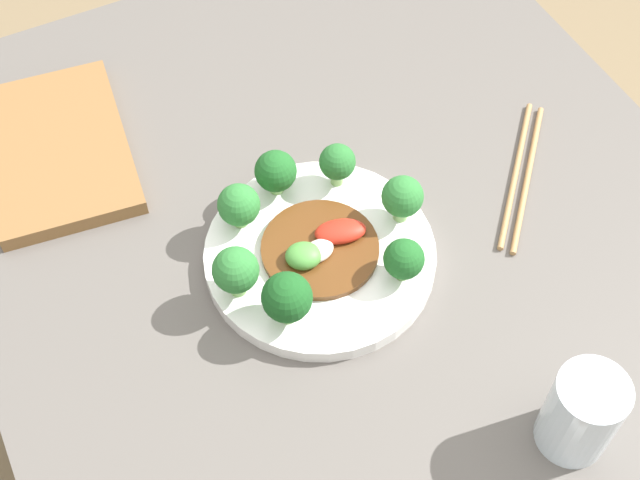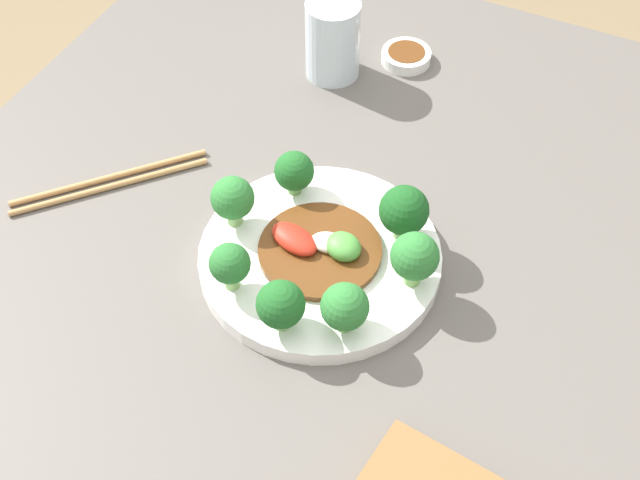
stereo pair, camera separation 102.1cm
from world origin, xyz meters
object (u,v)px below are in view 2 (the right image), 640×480
(broccoli_southeast, at_px, (230,264))
(broccoli_southwest, at_px, (294,172))
(broccoli_northwest, at_px, (404,211))
(broccoli_east, at_px, (281,305))
(broccoli_northeast, at_px, (345,307))
(broccoli_north, at_px, (413,260))
(drinking_glass, at_px, (333,39))
(chopsticks, at_px, (109,183))
(plate, at_px, (320,258))
(sauce_dish, at_px, (407,56))
(broccoli_south, at_px, (233,199))
(stirfry_center, at_px, (320,248))

(broccoli_southeast, height_order, broccoli_southwest, broccoli_southeast)
(broccoli_northwest, height_order, broccoli_southwest, broccoli_northwest)
(broccoli_east, distance_m, broccoli_northeast, 0.06)
(broccoli_north, relative_size, broccoli_southwest, 1.21)
(broccoli_north, distance_m, broccoli_southwest, 0.18)
(broccoli_north, height_order, broccoli_northeast, broccoli_north)
(broccoli_east, relative_size, drinking_glass, 0.55)
(broccoli_southwest, xyz_separation_m, chopsticks, (0.07, -0.20, -0.04))
(broccoli_southeast, relative_size, broccoli_northwest, 0.87)
(plate, bearing_deg, broccoli_southeast, -38.10)
(broccoli_northwest, xyz_separation_m, drinking_glass, (-0.23, -0.19, -0.00))
(broccoli_southeast, xyz_separation_m, broccoli_southwest, (-0.14, -0.00, -0.00))
(sauce_dish, bearing_deg, broccoli_east, 6.54)
(broccoli_south, xyz_separation_m, stirfry_center, (-0.00, 0.10, -0.03))
(broccoli_south, bearing_deg, sauce_dish, 171.22)
(broccoli_southwest, height_order, broccoli_east, broccoli_east)
(plate, bearing_deg, drinking_glass, -157.08)
(broccoli_southwest, height_order, sauce_dish, broccoli_southwest)
(broccoli_northeast, bearing_deg, stirfry_center, -139.99)
(broccoli_southeast, bearing_deg, plate, 141.90)
(broccoli_south, xyz_separation_m, sauce_dish, (-0.35, 0.05, -0.05))
(broccoli_northwest, bearing_deg, broccoli_north, 30.13)
(plate, distance_m, sauce_dish, 0.36)
(broccoli_southeast, height_order, broccoli_northeast, same)
(broccoli_northeast, bearing_deg, broccoli_northwest, 177.69)
(chopsticks, bearing_deg, broccoli_northeast, 77.46)
(stirfry_center, relative_size, drinking_glass, 1.26)
(plate, distance_m, broccoli_south, 0.11)
(broccoli_southeast, height_order, broccoli_northwest, broccoli_northwest)
(broccoli_northwest, xyz_separation_m, stirfry_center, (0.06, -0.07, -0.03))
(broccoli_southeast, relative_size, broccoli_east, 0.99)
(broccoli_northwest, relative_size, stirfry_center, 0.50)
(broccoli_south, distance_m, broccoli_east, 0.14)
(drinking_glass, height_order, chopsticks, drinking_glass)
(broccoli_south, height_order, chopsticks, broccoli_south)
(broccoli_southwest, bearing_deg, broccoli_north, 68.35)
(drinking_glass, bearing_deg, sauce_dish, 128.35)
(broccoli_east, bearing_deg, chopsticks, -109.69)
(broccoli_southeast, height_order, stirfry_center, broccoli_southeast)
(broccoli_southwest, height_order, stirfry_center, broccoli_southwest)
(broccoli_north, xyz_separation_m, drinking_glass, (-0.29, -0.22, -0.00))
(broccoli_south, xyz_separation_m, broccoli_northeast, (0.07, 0.16, -0.00))
(broccoli_east, relative_size, chopsticks, 0.32)
(broccoli_southwest, distance_m, broccoli_east, 0.18)
(stirfry_center, xyz_separation_m, sauce_dish, (-0.35, -0.05, -0.02))
(stirfry_center, bearing_deg, broccoli_southeast, -37.82)
(broccoli_southwest, bearing_deg, drinking_glass, -165.06)
(stirfry_center, height_order, sauce_dish, stirfry_center)
(sauce_dish, bearing_deg, broccoli_southeast, -1.96)
(broccoli_north, bearing_deg, plate, -88.41)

